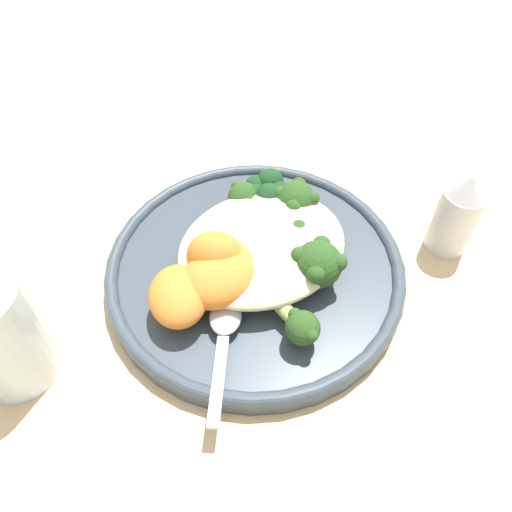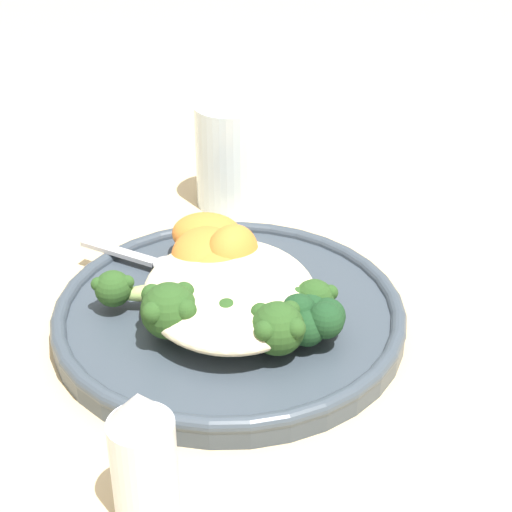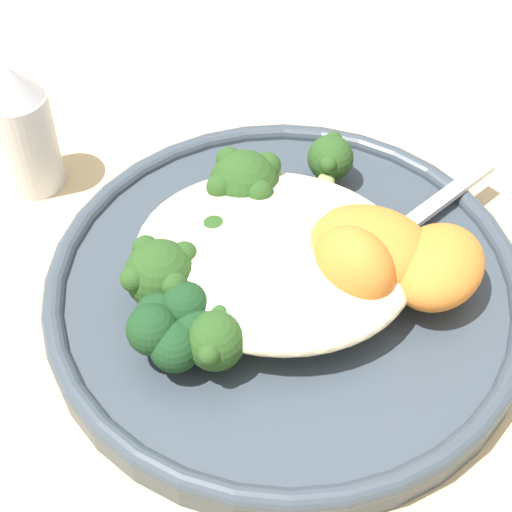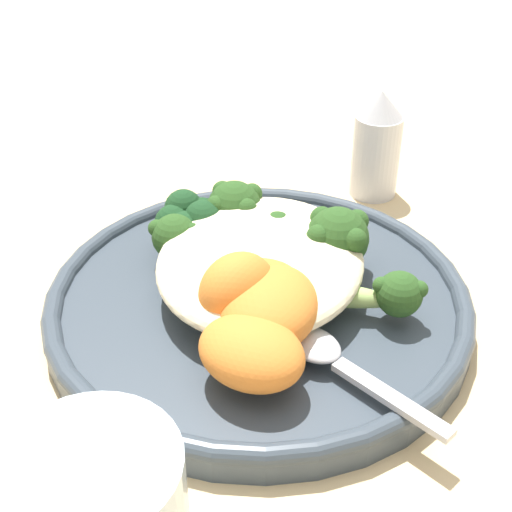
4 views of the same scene
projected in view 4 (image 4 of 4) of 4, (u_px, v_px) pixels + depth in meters
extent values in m
plane|color=#D6B784|center=(263.00, 300.00, 0.47)|extent=(4.00, 4.00, 0.00)
cylinder|color=#38424C|center=(253.00, 304.00, 0.45)|extent=(0.26, 0.26, 0.02)
torus|color=#38424C|center=(253.00, 294.00, 0.44)|extent=(0.26, 0.26, 0.01)
ellipsoid|color=beige|center=(256.00, 260.00, 0.44)|extent=(0.15, 0.13, 0.03)
ellipsoid|color=#9EBC66|center=(305.00, 292.00, 0.42)|extent=(0.02, 0.11, 0.02)
sphere|color=#284C1E|center=(399.00, 294.00, 0.41)|extent=(0.03, 0.03, 0.03)
sphere|color=#284C1E|center=(419.00, 289.00, 0.41)|extent=(0.01, 0.01, 0.01)
sphere|color=#284C1E|center=(381.00, 285.00, 0.41)|extent=(0.01, 0.01, 0.01)
ellipsoid|color=#9EBC66|center=(280.00, 270.00, 0.44)|extent=(0.06, 0.07, 0.02)
sphere|color=#284C1E|center=(337.00, 238.00, 0.45)|extent=(0.04, 0.04, 0.04)
sphere|color=#284C1E|center=(355.00, 240.00, 0.44)|extent=(0.02, 0.02, 0.02)
sphere|color=#284C1E|center=(357.00, 221.00, 0.45)|extent=(0.02, 0.02, 0.02)
sphere|color=#284C1E|center=(322.00, 218.00, 0.46)|extent=(0.02, 0.02, 0.02)
sphere|color=#284C1E|center=(318.00, 237.00, 0.44)|extent=(0.02, 0.02, 0.02)
ellipsoid|color=#9EBC66|center=(249.00, 267.00, 0.44)|extent=(0.07, 0.04, 0.02)
sphere|color=#284C1E|center=(277.00, 234.00, 0.46)|extent=(0.03, 0.03, 0.03)
sphere|color=#284C1E|center=(291.00, 233.00, 0.45)|extent=(0.01, 0.01, 0.01)
sphere|color=#284C1E|center=(280.00, 218.00, 0.47)|extent=(0.01, 0.01, 0.01)
sphere|color=#284C1E|center=(260.00, 230.00, 0.46)|extent=(0.01, 0.01, 0.01)
ellipsoid|color=#9EBC66|center=(233.00, 268.00, 0.45)|extent=(0.11, 0.03, 0.01)
sphere|color=#284C1E|center=(234.00, 208.00, 0.48)|extent=(0.04, 0.04, 0.04)
sphere|color=#284C1E|center=(246.00, 209.00, 0.47)|extent=(0.01, 0.01, 0.01)
sphere|color=#284C1E|center=(252.00, 194.00, 0.49)|extent=(0.01, 0.01, 0.01)
sphere|color=#284C1E|center=(223.00, 191.00, 0.49)|extent=(0.01, 0.01, 0.01)
sphere|color=#284C1E|center=(216.00, 206.00, 0.47)|extent=(0.01, 0.01, 0.01)
ellipsoid|color=#9EBC66|center=(213.00, 269.00, 0.44)|extent=(0.06, 0.07, 0.02)
sphere|color=#284C1E|center=(175.00, 237.00, 0.46)|extent=(0.03, 0.03, 0.03)
sphere|color=#284C1E|center=(192.00, 232.00, 0.46)|extent=(0.01, 0.01, 0.01)
sphere|color=#284C1E|center=(157.00, 228.00, 0.46)|extent=(0.01, 0.01, 0.01)
ellipsoid|color=orange|center=(263.00, 290.00, 0.41)|extent=(0.05, 0.06, 0.03)
ellipsoid|color=orange|center=(251.00, 353.00, 0.37)|extent=(0.07, 0.07, 0.03)
ellipsoid|color=orange|center=(237.00, 291.00, 0.40)|extent=(0.06, 0.06, 0.05)
ellipsoid|color=orange|center=(269.00, 307.00, 0.39)|extent=(0.07, 0.06, 0.04)
sphere|color=#193D1E|center=(186.00, 231.00, 0.47)|extent=(0.03, 0.03, 0.03)
sphere|color=#193D1E|center=(203.00, 220.00, 0.47)|extent=(0.03, 0.03, 0.03)
sphere|color=#193D1E|center=(202.00, 217.00, 0.49)|extent=(0.03, 0.03, 0.03)
sphere|color=#193D1E|center=(184.00, 208.00, 0.48)|extent=(0.03, 0.03, 0.03)
sphere|color=#193D1E|center=(174.00, 223.00, 0.48)|extent=(0.03, 0.03, 0.03)
cube|color=#B7B7BC|center=(391.00, 398.00, 0.36)|extent=(0.05, 0.06, 0.00)
ellipsoid|color=#B7B7BC|center=(312.00, 344.00, 0.39)|extent=(0.04, 0.04, 0.01)
cylinder|color=silver|center=(376.00, 156.00, 0.57)|extent=(0.04, 0.04, 0.07)
cone|color=#B2B2B7|center=(381.00, 104.00, 0.54)|extent=(0.04, 0.04, 0.02)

